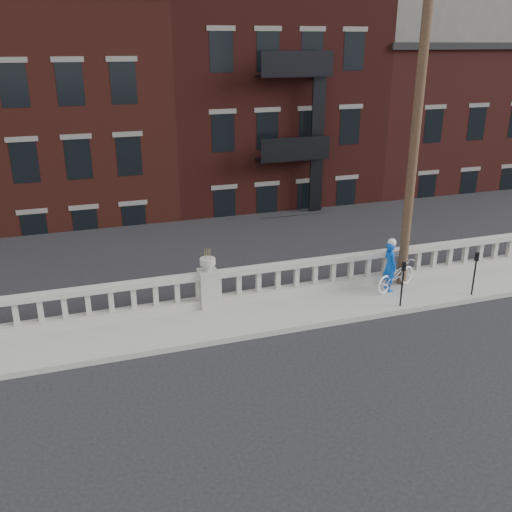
{
  "coord_description": "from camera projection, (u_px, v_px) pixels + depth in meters",
  "views": [
    {
      "loc": [
        -3.49,
        -10.72,
        7.37
      ],
      "look_at": [
        1.19,
        3.2,
        1.82
      ],
      "focal_mm": 40.0,
      "sensor_mm": 36.0,
      "label": 1
    }
  ],
  "objects": [
    {
      "name": "utility_pole",
      "position": [
        417.0,
        120.0,
        16.34
      ],
      "size": [
        1.6,
        0.28,
        10.0
      ],
      "color": "#422D1E",
      "rests_on": "sidewalk"
    },
    {
      "name": "ground",
      "position": [
        251.0,
        382.0,
        13.15
      ],
      "size": [
        120.0,
        120.0,
        0.0
      ],
      "primitive_type": "plane",
      "color": "black",
      "rests_on": "ground"
    },
    {
      "name": "bicycle",
      "position": [
        396.0,
        275.0,
        17.58
      ],
      "size": [
        1.86,
        1.25,
        0.92
      ],
      "primitive_type": "imported",
      "rotation": [
        0.0,
        0.0,
        1.97
      ],
      "color": "white",
      "rests_on": "sidewalk"
    },
    {
      "name": "cyclist",
      "position": [
        390.0,
        266.0,
        17.37
      ],
      "size": [
        0.4,
        0.59,
        1.57
      ],
      "primitive_type": "imported",
      "rotation": [
        0.0,
        0.0,
        1.53
      ],
      "color": "blue",
      "rests_on": "sidewalk"
    },
    {
      "name": "parking_meter_c",
      "position": [
        475.0,
        269.0,
        17.02
      ],
      "size": [
        0.1,
        0.09,
        1.36
      ],
      "color": "black",
      "rests_on": "sidewalk"
    },
    {
      "name": "balustrade",
      "position": [
        209.0,
        290.0,
        16.43
      ],
      "size": [
        28.0,
        0.34,
        1.03
      ],
      "color": "#9A968E",
      "rests_on": "sidewalk"
    },
    {
      "name": "lower_level",
      "position": [
        136.0,
        129.0,
        32.82
      ],
      "size": [
        80.0,
        44.0,
        20.8
      ],
      "color": "#605E59",
      "rests_on": "ground"
    },
    {
      "name": "planter_pedestal",
      "position": [
        208.0,
        284.0,
        16.36
      ],
      "size": [
        0.55,
        0.55,
        1.76
      ],
      "color": "#9A968E",
      "rests_on": "sidewalk"
    },
    {
      "name": "parking_meter_b",
      "position": [
        403.0,
        279.0,
        16.28
      ],
      "size": [
        0.1,
        0.09,
        1.36
      ],
      "color": "black",
      "rests_on": "sidewalk"
    },
    {
      "name": "sidewalk",
      "position": [
        218.0,
        322.0,
        15.78
      ],
      "size": [
        32.0,
        2.2,
        0.15
      ],
      "primitive_type": "cube",
      "color": "#9A968E",
      "rests_on": "ground"
    }
  ]
}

